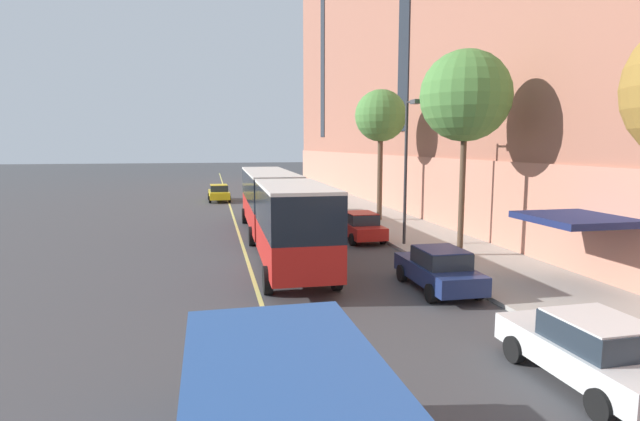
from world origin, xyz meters
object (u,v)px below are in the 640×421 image
parked_car_white_4 (286,186)px  taxi_cab (219,193)px  city_bus (276,205)px  parked_car_black_1 (316,203)px  street_tree_mid_block (465,96)px  street_tree_far_uptown (381,117)px  parked_car_red_5 (360,226)px  street_lamp (408,158)px  parked_car_white_3 (591,351)px  parked_car_black_0 (300,193)px  parked_car_navy_2 (439,269)px

parked_car_white_4 → taxi_cab: same height
city_bus → parked_car_black_1: 13.15m
street_tree_mid_block → street_tree_far_uptown: (0.00, 11.36, -0.26)m
city_bus → parked_car_red_5: size_ratio=4.33×
city_bus → parked_car_black_1: (4.71, 12.20, -1.35)m
city_bus → street_lamp: size_ratio=2.73×
parked_car_red_5 → parked_car_white_3: bearing=-89.9°
parked_car_black_1 → parked_car_white_4: same height
parked_car_red_5 → parked_car_black_0: bearing=89.8°
parked_car_navy_2 → street_lamp: 8.50m
parked_car_navy_2 → parked_car_red_5: (0.03, 9.80, 0.00)m
parked_car_black_1 → parked_car_black_0: bearing=89.5°
parked_car_white_3 → taxi_cab: size_ratio=0.90×
street_lamp → street_tree_mid_block: bearing=-61.5°
parked_car_black_1 → parked_car_red_5: 11.56m
parked_car_black_0 → parked_car_red_5: (-0.07, -19.29, -0.00)m
parked_car_red_5 → street_tree_far_uptown: size_ratio=0.52×
parked_car_black_0 → street_lamp: bearing=-85.7°
city_bus → parked_car_white_3: size_ratio=4.55×
parked_car_black_1 → taxi_cab: size_ratio=0.98×
parked_car_navy_2 → street_tree_far_uptown: bearing=78.4°
parked_car_black_1 → street_lamp: street_lamp is taller
parked_car_black_0 → parked_car_white_3: 36.43m
parked_car_white_4 → street_tree_mid_block: street_tree_mid_block is taller
parked_car_navy_2 → taxi_cab: 31.96m
city_bus → street_tree_far_uptown: street_tree_far_uptown is taller
parked_car_white_3 → street_tree_far_uptown: street_tree_far_uptown is taller
taxi_cab → street_tree_mid_block: (10.49, -26.54, 6.56)m
parked_car_black_0 → street_tree_mid_block: street_tree_mid_block is taller
parked_car_black_0 → street_tree_mid_block: (3.17, -24.50, 6.56)m
parked_car_red_5 → street_tree_mid_block: street_tree_mid_block is taller
parked_car_black_1 → parked_car_white_4: bearing=90.2°
parked_car_navy_2 → parked_car_white_4: size_ratio=0.96×
city_bus → parked_car_black_0: size_ratio=4.47×
parked_car_black_1 → parked_car_red_5: bearing=-90.0°
city_bus → street_tree_far_uptown: 11.57m
parked_car_navy_2 → parked_car_white_3: 7.34m
city_bus → street_tree_mid_block: size_ratio=2.14×
parked_car_black_0 → parked_car_white_4: 8.09m
parked_car_navy_2 → street_lamp: (1.75, 7.41, 3.78)m
taxi_cab → parked_car_navy_2: bearing=-76.9°
street_tree_mid_block → parked_car_white_3: bearing=-105.1°
street_tree_far_uptown → street_lamp: (-1.52, -8.54, -2.52)m
parked_car_navy_2 → taxi_cab: (-7.22, 31.13, 0.00)m
street_tree_mid_block → parked_car_black_1: bearing=101.0°
parked_car_black_0 → street_lamp: (1.65, -21.69, 3.78)m
parked_car_white_4 → street_tree_mid_block: size_ratio=0.49×
parked_car_black_1 → street_lamp: bearing=-83.0°
parked_car_black_0 → parked_car_red_5: size_ratio=0.97×
parked_car_black_0 → taxi_cab: bearing=164.5°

